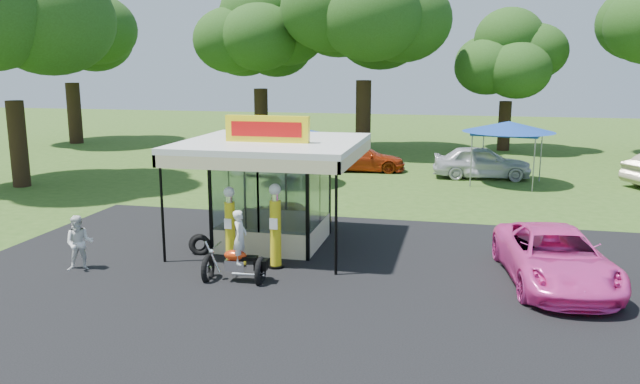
# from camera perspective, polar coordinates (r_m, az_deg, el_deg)

# --- Properties ---
(ground) EXTENTS (120.00, 120.00, 0.00)m
(ground) POSITION_cam_1_polar(r_m,az_deg,el_deg) (15.15, -2.49, -10.49)
(ground) COLOR #305019
(ground) RESTS_ON ground
(asphalt_apron) EXTENTS (20.00, 14.00, 0.04)m
(asphalt_apron) POSITION_cam_1_polar(r_m,az_deg,el_deg) (16.95, -0.69, -7.96)
(asphalt_apron) COLOR black
(asphalt_apron) RESTS_ON ground
(gas_station_kiosk) EXTENTS (5.40, 5.40, 4.18)m
(gas_station_kiosk) POSITION_cam_1_polar(r_m,az_deg,el_deg) (19.79, -4.31, 0.15)
(gas_station_kiosk) COLOR white
(gas_station_kiosk) RESTS_ON ground
(gas_pump_left) EXTENTS (0.43, 0.43, 2.31)m
(gas_pump_left) POSITION_cam_1_polar(r_m,az_deg,el_deg) (18.04, -8.22, -3.27)
(gas_pump_left) COLOR black
(gas_pump_left) RESTS_ON ground
(gas_pump_right) EXTENTS (0.46, 0.46, 2.46)m
(gas_pump_right) POSITION_cam_1_polar(r_m,az_deg,el_deg) (17.56, -4.09, -3.34)
(gas_pump_right) COLOR black
(gas_pump_right) RESTS_ON ground
(motorcycle) EXTENTS (1.75, 0.91, 2.05)m
(motorcycle) POSITION_cam_1_polar(r_m,az_deg,el_deg) (16.65, -7.50, -5.61)
(motorcycle) COLOR black
(motorcycle) RESTS_ON ground
(spare_tires) EXTENTS (0.80, 0.58, 0.65)m
(spare_tires) POSITION_cam_1_polar(r_m,az_deg,el_deg) (19.35, -10.93, -4.76)
(spare_tires) COLOR black
(spare_tires) RESTS_ON ground
(kiosk_car) EXTENTS (2.82, 1.13, 0.96)m
(kiosk_car) POSITION_cam_1_polar(r_m,az_deg,el_deg) (22.13, -2.58, -2.05)
(kiosk_car) COLOR yellow
(kiosk_car) RESTS_ON ground
(pink_sedan) EXTENTS (3.10, 5.54, 1.46)m
(pink_sedan) POSITION_cam_1_polar(r_m,az_deg,el_deg) (17.55, 20.67, -5.60)
(pink_sedan) COLOR #FA44B0
(pink_sedan) RESTS_ON ground
(spectator_west) EXTENTS (0.95, 0.86, 1.59)m
(spectator_west) POSITION_cam_1_polar(r_m,az_deg,el_deg) (18.70, -21.14, -4.40)
(spectator_west) COLOR white
(spectator_west) RESTS_ON ground
(bg_car_a) EXTENTS (4.76, 2.34, 1.50)m
(bg_car_a) POSITION_cam_1_polar(r_m,az_deg,el_deg) (32.48, -4.87, 2.78)
(bg_car_a) COLOR silver
(bg_car_a) RESTS_ON ground
(bg_car_b) EXTENTS (4.78, 2.31, 1.34)m
(bg_car_b) POSITION_cam_1_polar(r_m,az_deg,el_deg) (34.05, 3.90, 3.06)
(bg_car_b) COLOR #A32C0C
(bg_car_b) RESTS_ON ground
(bg_car_c) EXTENTS (4.99, 2.30, 1.66)m
(bg_car_c) POSITION_cam_1_polar(r_m,az_deg,el_deg) (32.79, 14.57, 2.67)
(bg_car_c) COLOR silver
(bg_car_c) RESTS_ON ground
(tent_west) EXTENTS (4.17, 4.17, 2.92)m
(tent_west) POSITION_cam_1_polar(r_m,az_deg,el_deg) (30.04, -3.55, 5.72)
(tent_west) COLOR gray
(tent_west) RESTS_ON ground
(tent_east) EXTENTS (4.36, 4.36, 3.05)m
(tent_east) POSITION_cam_1_polar(r_m,az_deg,el_deg) (31.29, 16.87, 5.69)
(tent_east) COLOR gray
(tent_east) RESTS_ON ground
(oak_far_a) EXTENTS (10.42, 10.42, 12.35)m
(oak_far_a) POSITION_cam_1_polar(r_m,az_deg,el_deg) (49.43, -22.03, 13.25)
(oak_far_a) COLOR black
(oak_far_a) RESTS_ON ground
(oak_far_b) EXTENTS (9.41, 9.41, 11.22)m
(oak_far_b) POSITION_cam_1_polar(r_m,az_deg,el_deg) (44.43, -5.53, 13.40)
(oak_far_b) COLOR black
(oak_far_b) RESTS_ON ground
(oak_far_c) EXTENTS (11.29, 11.29, 13.30)m
(oak_far_c) POSITION_cam_1_polar(r_m,az_deg,el_deg) (41.44, 4.10, 15.34)
(oak_far_c) COLOR black
(oak_far_c) RESTS_ON ground
(oak_far_d) EXTENTS (7.70, 7.70, 9.17)m
(oak_far_d) POSITION_cam_1_polar(r_m,az_deg,el_deg) (43.82, 16.82, 11.28)
(oak_far_d) COLOR black
(oak_far_d) RESTS_ON ground
(oak_near) EXTENTS (10.41, 10.41, 11.99)m
(oak_near) POSITION_cam_1_polar(r_m,az_deg,el_deg) (32.54, -26.74, 13.58)
(oak_near) COLOR black
(oak_near) RESTS_ON ground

